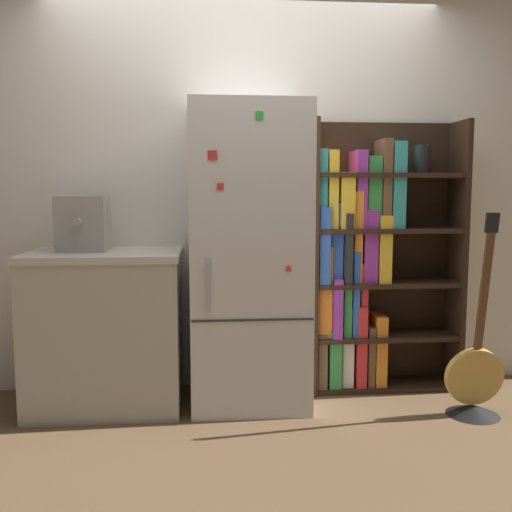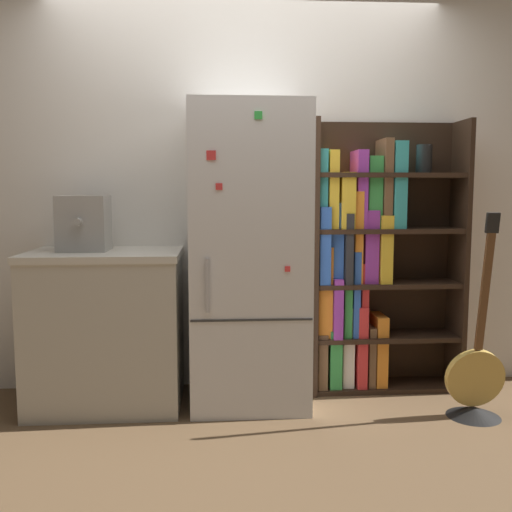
{
  "view_description": "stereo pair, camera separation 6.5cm",
  "coord_description": "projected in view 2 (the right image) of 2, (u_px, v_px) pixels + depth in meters",
  "views": [
    {
      "loc": [
        -0.26,
        -3.28,
        1.29
      ],
      "look_at": [
        0.05,
        0.15,
        0.9
      ],
      "focal_mm": 40.0,
      "sensor_mm": 36.0,
      "label": 1
    },
    {
      "loc": [
        -0.19,
        -3.29,
        1.29
      ],
      "look_at": [
        0.05,
        0.15,
        0.9
      ],
      "focal_mm": 40.0,
      "sensor_mm": 36.0,
      "label": 2
    }
  ],
  "objects": [
    {
      "name": "ground_plane",
      "position": [
        250.0,
        408.0,
        3.42
      ],
      "size": [
        16.0,
        16.0,
        0.0
      ],
      "primitive_type": "plane",
      "color": "brown"
    },
    {
      "name": "wall_back",
      "position": [
        245.0,
        190.0,
        3.74
      ],
      "size": [
        8.0,
        0.05,
        2.6
      ],
      "color": "white",
      "rests_on": "ground_plane"
    },
    {
      "name": "refrigerator",
      "position": [
        248.0,
        256.0,
        3.45
      ],
      "size": [
        0.7,
        0.66,
        1.8
      ],
      "color": "silver",
      "rests_on": "ground_plane"
    },
    {
      "name": "bookshelf",
      "position": [
        366.0,
        263.0,
        3.7
      ],
      "size": [
        0.99,
        0.31,
        1.74
      ],
      "color": "black",
      "rests_on": "ground_plane"
    },
    {
      "name": "kitchen_counter",
      "position": [
        107.0,
        328.0,
        3.44
      ],
      "size": [
        0.9,
        0.65,
        0.94
      ],
      "color": "#BCB7A8",
      "rests_on": "ground_plane"
    },
    {
      "name": "espresso_machine",
      "position": [
        84.0,
        223.0,
        3.39
      ],
      "size": [
        0.28,
        0.32,
        0.33
      ],
      "color": "#A5A39E",
      "rests_on": "kitchen_counter"
    },
    {
      "name": "guitar",
      "position": [
        475.0,
        388.0,
        3.26
      ],
      "size": [
        0.34,
        0.31,
        1.18
      ],
      "color": "black",
      "rests_on": "ground_plane"
    }
  ]
}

